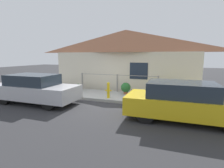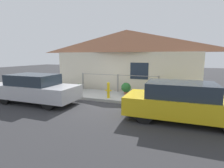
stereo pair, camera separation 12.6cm
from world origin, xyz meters
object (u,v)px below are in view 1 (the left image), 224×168
car_right (184,102)px  potted_plant_corner (169,90)px  car_left (35,89)px  potted_plant_by_fence (78,87)px  fire_hydrant (108,90)px  potted_plant_near_hydrant (126,88)px

car_right → potted_plant_corner: 3.23m
car_left → car_right: bearing=-0.4°
car_left → potted_plant_by_fence: bearing=73.7°
fire_hydrant → potted_plant_near_hydrant: fire_hydrant is taller
car_left → fire_hydrant: bearing=26.7°
car_right → potted_plant_by_fence: size_ratio=9.40×
potted_plant_near_hydrant → potted_plant_corner: size_ratio=0.99×
car_left → potted_plant_by_fence: (0.77, 2.69, -0.31)m
car_right → potted_plant_by_fence: bearing=155.0°
car_left → potted_plant_by_fence: car_left is taller
fire_hydrant → potted_plant_by_fence: (-2.42, 1.06, -0.18)m
potted_plant_by_fence → car_right: bearing=-24.3°
car_left → potted_plant_corner: (6.10, 3.16, -0.21)m
potted_plant_near_hydrant → car_right: bearing=-43.8°
potted_plant_corner → potted_plant_near_hydrant: bearing=-172.0°
potted_plant_by_fence → potted_plant_corner: (5.34, 0.47, 0.10)m
car_left → car_right: 6.74m
potted_plant_by_fence → potted_plant_corner: 5.36m
potted_plant_near_hydrant → potted_plant_by_fence: size_ratio=1.47×
fire_hydrant → potted_plant_corner: fire_hydrant is taller
car_right → fire_hydrant: bearing=154.6°
potted_plant_near_hydrant → potted_plant_corner: bearing=8.0°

